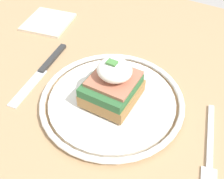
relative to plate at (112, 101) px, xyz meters
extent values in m
cube|color=tan|center=(0.03, -0.02, -0.02)|extent=(1.15, 0.80, 0.03)
cylinder|color=tan|center=(0.54, -0.37, -0.39)|extent=(0.06, 0.06, 0.71)
cylinder|color=silver|center=(0.00, 0.00, 0.00)|extent=(0.22, 0.22, 0.01)
torus|color=white|center=(0.00, 0.00, 0.00)|extent=(0.25, 0.25, 0.01)
cube|color=#9E703D|center=(0.00, 0.00, 0.02)|extent=(0.08, 0.09, 0.02)
cube|color=#2D6033|center=(0.00, 0.00, 0.04)|extent=(0.08, 0.09, 0.02)
cube|color=#AD664C|center=(0.00, 0.00, 0.05)|extent=(0.07, 0.07, 0.01)
ellipsoid|color=white|center=(0.00, 0.00, 0.07)|extent=(0.06, 0.05, 0.03)
cylinder|color=#EAD166|center=(-0.01, -0.05, 0.01)|extent=(0.04, 0.04, 0.00)
cube|color=#47843D|center=(0.00, 0.00, 0.09)|extent=(0.02, 0.01, 0.00)
cube|color=silver|center=(-0.17, -0.02, -0.01)|extent=(0.04, 0.12, 0.00)
cube|color=#2D2D2D|center=(0.17, -0.05, 0.00)|extent=(0.02, 0.09, 0.01)
cube|color=silver|center=(0.15, 0.04, -0.01)|extent=(0.03, 0.11, 0.00)
cube|color=beige|center=(0.26, -0.15, 0.00)|extent=(0.12, 0.12, 0.01)
camera|label=1|loc=(-0.16, 0.29, 0.36)|focal=45.00mm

